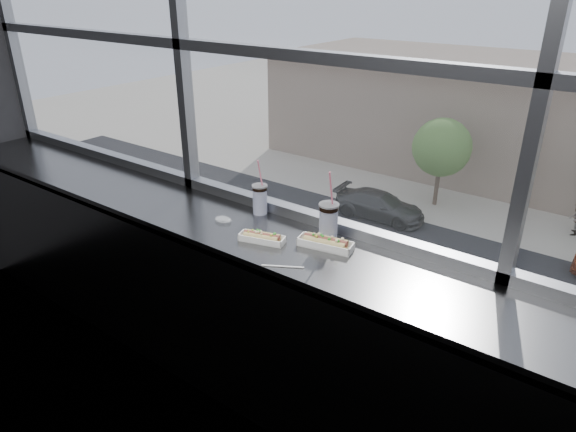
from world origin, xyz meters
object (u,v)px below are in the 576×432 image
Objects in this scene: car_far_a at (380,201)px; pedestrian_b at (576,216)px; car_near_a at (263,241)px; soda_cup_right at (328,220)px; wrapper at (223,219)px; loose_straw at (283,266)px; soda_cup_left at (260,198)px; car_near_b at (410,293)px; hotdog_tray_left at (262,237)px; tree_left at (442,148)px; hotdog_tray_right at (326,243)px.

car_far_a is 10.96m from pedestrian_b.
car_near_a is at bearing 159.89° from car_far_a.
soda_cup_right is 0.63m from wrapper.
soda_cup_left is at bearing 109.05° from loose_straw.
car_far_a is (2.58, 8.00, 0.09)m from car_near_a.
car_near_b is 2.44× the size of pedestrian_b.
loose_straw is 31.06m from pedestrian_b.
loose_straw is 0.61m from wrapper.
soda_cup_right is (0.50, -0.05, 0.02)m from soda_cup_left.
tree_left is at bearing 91.58° from hotdog_tray_left.
car_near_b is (8.12, 0.00, -0.05)m from car_near_a.
hotdog_tray_left is 28.83m from car_far_a.
loose_straw is at bearing -72.31° from tree_left.
hotdog_tray_left is 0.77× the size of soda_cup_left.
pedestrian_b is at bearing 4.02° from tree_left.
loose_straw reaches higher than tree_left.
wrapper is at bearing 130.59° from loose_straw.
tree_left is (-7.98, -0.56, 2.67)m from pedestrian_b.
soda_cup_right is at bearing -5.54° from soda_cup_left.
soda_cup_left is (-0.23, 0.27, 0.07)m from hotdog_tray_left.
car_near_b is at bearing 78.78° from loose_straw.
hotdog_tray_left reaches higher than pedestrian_b.
hotdog_tray_right is at bearing -72.03° from tree_left.
hotdog_tray_right is 28.83m from car_far_a.
wrapper reaches higher than tree_left.
pedestrian_b is at bearing 62.44° from loose_straw.
soda_cup_left is 30.53m from tree_left.
tree_left is (-9.11, 28.13, -8.36)m from soda_cup_right.
wrapper is 30.86m from pedestrian_b.
car_near_a is 2.56× the size of pedestrian_b.
hotdog_tray_right is 0.64m from wrapper.
hotdog_tray_left is 2.49× the size of wrapper.
hotdog_tray_left is 30.92m from pedestrian_b.
car_near_a is at bearing -44.95° from pedestrian_b.
car_near_a is at bearing 113.60° from hotdog_tray_left.
soda_cup_right reaches higher than car_far_a.
car_near_a is 0.91× the size of car_far_a.
soda_cup_left is 20.24m from car_near_b.
soda_cup_left is (-0.54, 0.13, 0.07)m from hotdog_tray_right.
soda_cup_right is 0.17× the size of pedestrian_b.
hotdog_tray_right reaches higher than loose_straw.
hotdog_tray_left is 0.36m from soda_cup_left.
car_near_b is 12.84m from tree_left.
soda_cup_left reaches higher than car_near_b.
soda_cup_left is 0.25m from wrapper.
pedestrian_b is (-0.86, 28.91, -10.94)m from hotdog_tray_left.
loose_straw is at bearing -41.21° from soda_cup_left.
wrapper is at bearing -158.88° from car_far_a.
wrapper is at bearing -134.16° from car_near_a.
hotdog_tray_left is 0.36m from soda_cup_right.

